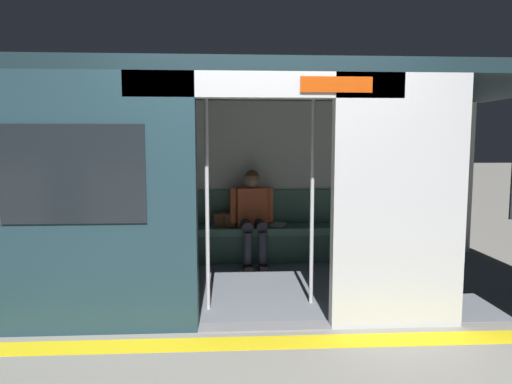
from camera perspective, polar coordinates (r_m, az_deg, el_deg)
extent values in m
plane|color=gray|center=(3.98, 1.07, -16.35)|extent=(60.00, 60.00, 0.00)
cube|color=yellow|center=(3.70, 1.43, -18.08)|extent=(8.00, 0.24, 0.01)
cube|color=silver|center=(3.92, 17.18, -1.30)|extent=(1.09, 0.12, 2.06)
cube|color=black|center=(3.89, 17.35, 2.30)|extent=(0.60, 0.02, 0.55)
cube|color=#1E3842|center=(4.02, -26.55, -1.49)|extent=(2.66, 0.16, 2.06)
cube|color=black|center=(3.78, -21.69, 2.05)|extent=(1.10, 0.02, 0.76)
cube|color=silver|center=(3.70, 1.13, 13.02)|extent=(2.18, 0.16, 0.20)
cube|color=#BF3F0C|center=(3.69, 9.90, 12.94)|extent=(0.56, 0.02, 0.12)
cube|color=#15272E|center=(4.95, 0.00, 13.13)|extent=(6.40, 2.65, 0.12)
cube|color=slate|center=(5.15, 0.00, -11.01)|extent=(6.08, 2.49, 0.01)
cube|color=silver|center=(6.18, -0.66, 1.60)|extent=(6.08, 0.10, 2.06)
cube|color=#4C7566|center=(6.16, -0.63, -1.80)|extent=(3.52, 0.06, 0.45)
cube|color=white|center=(4.94, 0.00, 12.09)|extent=(4.48, 0.16, 0.03)
cube|color=gray|center=(3.97, 1.07, -16.28)|extent=(1.09, 0.19, 0.01)
cube|color=#4C7566|center=(5.99, -0.53, -4.65)|extent=(2.99, 0.44, 0.09)
cube|color=#39574C|center=(5.84, -0.43, -7.17)|extent=(2.99, 0.04, 0.36)
cube|color=#CC5933|center=(5.92, -0.56, -1.88)|extent=(0.39, 0.24, 0.50)
sphere|color=#8C664C|center=(5.88, -0.57, 1.44)|extent=(0.21, 0.21, 0.21)
sphere|color=brown|center=(5.89, -0.58, 1.81)|extent=(0.19, 0.19, 0.19)
cylinder|color=#CC5933|center=(5.92, 1.73, -1.60)|extent=(0.08, 0.08, 0.44)
cylinder|color=#CC5933|center=(5.87, -2.81, -1.67)|extent=(0.08, 0.08, 0.44)
cylinder|color=#2D2D38|center=(5.77, 0.55, -4.11)|extent=(0.16, 0.41, 0.14)
cylinder|color=#2D2D38|center=(5.75, -1.24, -4.15)|extent=(0.16, 0.41, 0.14)
cylinder|color=#2D2D38|center=(5.62, 0.80, -7.01)|extent=(0.10, 0.10, 0.41)
cylinder|color=#2D2D38|center=(5.60, -1.04, -7.06)|extent=(0.10, 0.10, 0.41)
cube|color=black|center=(5.63, 0.87, -9.23)|extent=(0.11, 0.23, 0.06)
cube|color=black|center=(5.61, -0.98, -9.29)|extent=(0.11, 0.23, 0.06)
cube|color=brown|center=(5.95, -3.94, -3.47)|extent=(0.26, 0.14, 0.17)
cube|color=#472718|center=(5.87, -3.94, -3.67)|extent=(0.02, 0.01, 0.14)
cube|color=silver|center=(6.02, 2.73, -4.03)|extent=(0.24, 0.27, 0.03)
cylinder|color=silver|center=(4.14, -6.06, -0.81)|extent=(0.04, 0.04, 2.04)
cylinder|color=silver|center=(4.32, 6.95, -0.55)|extent=(0.04, 0.04, 2.04)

